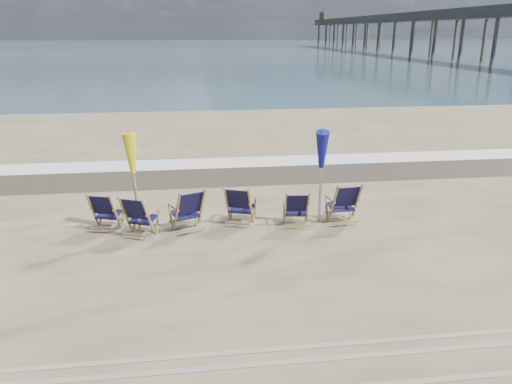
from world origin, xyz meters
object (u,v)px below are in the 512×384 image
beach_chair_0 (115,212)px  beach_chair_3 (250,207)px  beach_chair_1 (148,218)px  fishing_pier (428,28)px  umbrella_yellow (133,159)px  beach_chair_2 (202,208)px  umbrella_blue (322,150)px  beach_chair_5 (357,203)px  beach_chair_4 (307,209)px

beach_chair_0 → beach_chair_3: size_ratio=0.96×
beach_chair_1 → fishing_pier: fishing_pier is taller
umbrella_yellow → beach_chair_0: bearing=160.2°
umbrella_yellow → beach_chair_2: bearing=2.6°
beach_chair_1 → umbrella_blue: (3.80, 0.28, 1.28)m
beach_chair_0 → umbrella_blue: umbrella_blue is taller
beach_chair_1 → fishing_pier: (40.34, 72.00, 4.16)m
beach_chair_1 → umbrella_blue: umbrella_blue is taller
umbrella_yellow → umbrella_blue: umbrella_blue is taller
beach_chair_5 → fishing_pier: 80.18m
fishing_pier → beach_chair_3: bearing=-118.0°
beach_chair_3 → umbrella_blue: 2.03m
fishing_pier → beach_chair_0: bearing=-119.9°
beach_chair_4 → beach_chair_5: 1.19m
beach_chair_1 → beach_chair_3: size_ratio=1.01×
beach_chair_1 → beach_chair_5: (4.69, 0.30, 0.02)m
umbrella_yellow → umbrella_blue: size_ratio=0.96×
beach_chair_2 → umbrella_blue: size_ratio=0.45×
beach_chair_1 → umbrella_yellow: 1.27m
beach_chair_4 → fishing_pier: fishing_pier is taller
beach_chair_4 → beach_chair_2: bearing=2.0°
beach_chair_3 → fishing_pier: fishing_pier is taller
beach_chair_2 → beach_chair_3: size_ratio=1.06×
beach_chair_2 → beach_chair_3: bearing=160.0°
beach_chair_5 → umbrella_yellow: umbrella_yellow is taller
beach_chair_0 → beach_chair_3: (2.99, -0.06, 0.02)m
beach_chair_5 → beach_chair_3: bearing=-8.3°
beach_chair_0 → umbrella_yellow: size_ratio=0.42×
beach_chair_0 → umbrella_blue: 4.74m
beach_chair_1 → beach_chair_2: bearing=-137.3°
beach_chair_2 → fishing_pier: bearing=-141.5°
beach_chair_0 → beach_chair_5: beach_chair_5 is taller
beach_chair_5 → umbrella_blue: 1.54m
umbrella_yellow → fishing_pier: fishing_pier is taller
beach_chair_2 → umbrella_yellow: 1.83m
umbrella_yellow → fishing_pier: bearing=60.5°
beach_chair_0 → beach_chair_2: beach_chair_2 is taller
beach_chair_0 → fishing_pier: 82.58m
beach_chair_5 → umbrella_yellow: size_ratio=0.46×
beach_chair_4 → beach_chair_3: bearing=-3.7°
umbrella_blue → beach_chair_4: bearing=-165.4°
beach_chair_0 → fishing_pier: (41.09, 71.52, 4.18)m
beach_chair_0 → umbrella_yellow: bearing=177.5°
beach_chair_1 → beach_chair_4: 3.51m
beach_chair_0 → beach_chair_2: (1.90, -0.12, 0.05)m
beach_chair_5 → umbrella_blue: size_ratio=0.44×
beach_chair_1 → umbrella_blue: bearing=-150.9°
beach_chair_0 → beach_chair_5: (5.44, -0.18, 0.04)m
beach_chair_3 → fishing_pier: (38.10, 71.58, 4.16)m
beach_chair_4 → beach_chair_5: beach_chair_5 is taller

